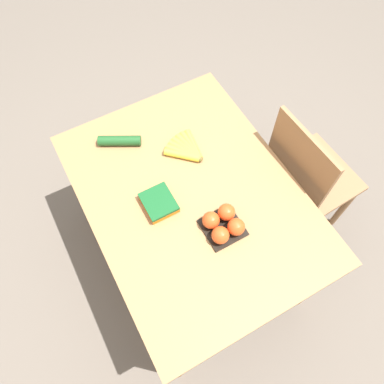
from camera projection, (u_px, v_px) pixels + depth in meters
name	position (u px, v px, depth m)	size (l,w,h in m)	color
ground_plane	(192.00, 251.00, 2.30)	(12.00, 12.00, 0.00)	#665B51
dining_table	(192.00, 206.00, 1.74)	(1.21, 0.90, 0.74)	#9E7044
chair	(305.00, 179.00, 1.97)	(0.44, 0.42, 0.95)	#8E6642
banana_bunch	(187.00, 149.00, 1.75)	(0.18, 0.17, 0.03)	brown
tomato_pack	(223.00, 224.00, 1.54)	(0.16, 0.16, 0.08)	black
carrot_bag	(159.00, 203.00, 1.61)	(0.15, 0.13, 0.04)	orange
cucumber_near	(120.00, 141.00, 1.76)	(0.14, 0.20, 0.05)	#1E5123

